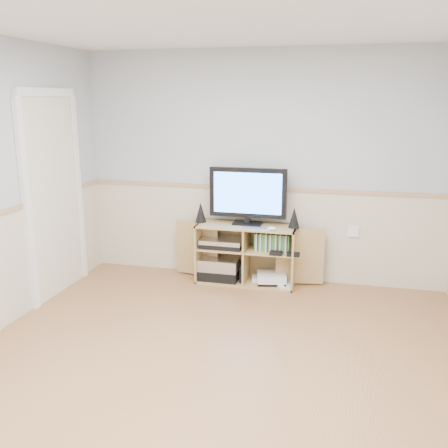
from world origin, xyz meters
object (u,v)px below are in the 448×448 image
Objects in this scene: media_cabinet at (247,252)px; keyboard at (257,229)px; monitor at (248,194)px; game_consoles at (271,278)px.

media_cabinet is 0.40m from keyboard.
monitor reaches higher than media_cabinet.
game_consoles is (0.28, -0.06, -0.26)m from media_cabinet.
keyboard reaches higher than game_consoles.
game_consoles is at bearing -12.34° from monitor.
monitor is 0.40m from keyboard.
keyboard is 0.59× the size of game_consoles.
keyboard is at bearing -137.89° from game_consoles.
media_cabinet is at bearing 90.00° from monitor.
monitor reaches higher than keyboard.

